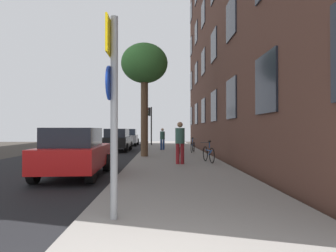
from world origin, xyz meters
The scene contains 14 objects.
ground_plane centered at (-2.40, 15.00, 0.00)m, with size 41.80×41.80×0.00m, color #332D28.
road_asphalt centered at (-4.50, 15.00, 0.01)m, with size 7.00×38.00×0.01m, color black.
sidewalk centered at (1.10, 15.00, 0.06)m, with size 4.20×38.00×0.12m, color gray.
sign_post centered at (-0.40, 2.55, 2.06)m, with size 0.16×0.60×3.32m.
traffic_light centered at (-0.61, 25.66, 2.58)m, with size 0.43×0.24×3.59m.
tree_near centered at (-0.51, 13.83, 5.07)m, with size 2.54×2.54×6.17m.
bicycle_0 centered at (2.51, 10.82, 0.50)m, with size 0.42×1.63×0.97m.
bicycle_1 centered at (1.49, 14.19, 0.49)m, with size 0.42×1.66×0.94m.
bicycle_2 centered at (2.43, 16.48, 0.49)m, with size 0.55×1.61×0.96m.
pedestrian_0 centered at (1.20, 10.18, 1.14)m, with size 0.53×0.53×1.78m.
pedestrian_1 centered at (0.51, 18.99, 1.00)m, with size 0.49×0.49×1.55m.
car_0 centered at (-2.46, 7.52, 0.84)m, with size 1.99×4.06×1.62m.
car_1 centered at (-2.78, 19.37, 0.84)m, with size 1.82×4.48×1.62m.
car_2 centered at (-2.80, 26.70, 0.84)m, with size 1.94×4.52×1.62m.
Camera 1 is at (0.38, -2.30, 1.58)m, focal length 31.60 mm.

